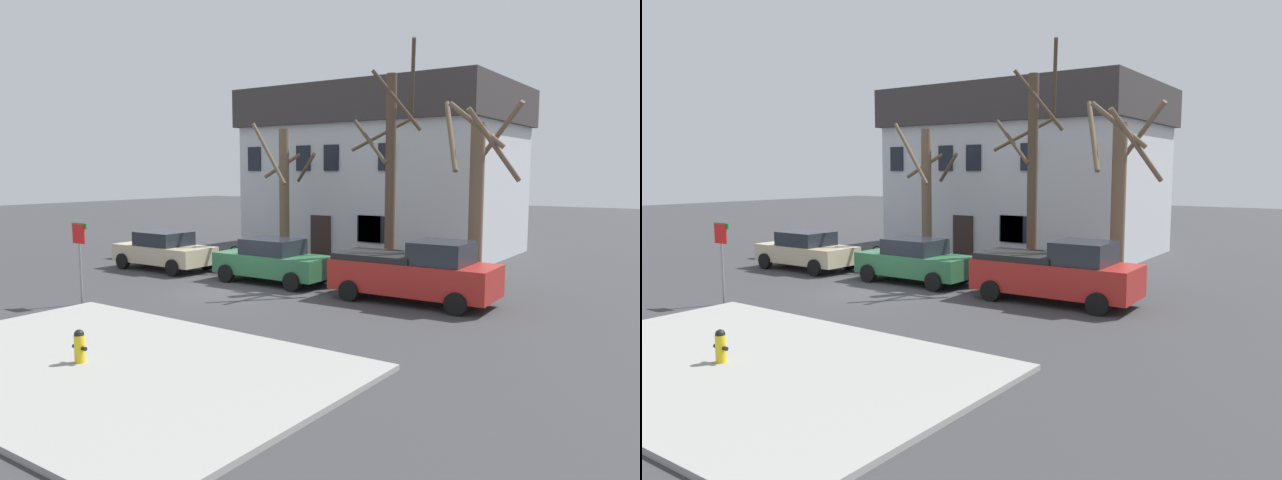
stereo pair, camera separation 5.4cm
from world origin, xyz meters
The scene contains 12 objects.
ground_plane centered at (0.00, 0.00, 0.00)m, with size 120.00×120.00×0.00m, color #38383A.
sidewalk_slab centered at (3.25, -7.64, 0.06)m, with size 10.72×6.73×0.12m, color #999993.
building_main centered at (-0.72, 12.30, 4.21)m, with size 12.86×9.12×8.29m.
tree_bare_near centered at (-2.08, 5.51, 3.22)m, with size 2.71×2.63×6.26m.
tree_bare_mid centered at (3.74, 4.43, 4.20)m, with size 3.04×3.06×8.82m.
tree_bare_far centered at (6.60, 5.64, 3.43)m, with size 3.02×3.08×6.76m.
car_beige_sedan centered at (-5.62, 1.71, 0.82)m, with size 4.63×2.09×1.63m.
car_green_sedan centered at (0.16, 1.93, 0.84)m, with size 4.57×2.01×1.67m.
pickup_truck_red centered at (5.99, 1.90, 0.97)m, with size 5.31×2.33×2.01m.
fire_hydrant centered at (2.94, -8.00, 0.49)m, with size 0.42×0.22×0.72m.
street_sign_pole centered at (-2.45, -4.36, 1.81)m, with size 0.76×0.07×2.58m.
bicycle_leaning centered at (-4.27, 5.23, 0.37)m, with size 1.75×0.10×1.03m.
Camera 1 is at (14.13, -15.23, 4.16)m, focal length 33.45 mm.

